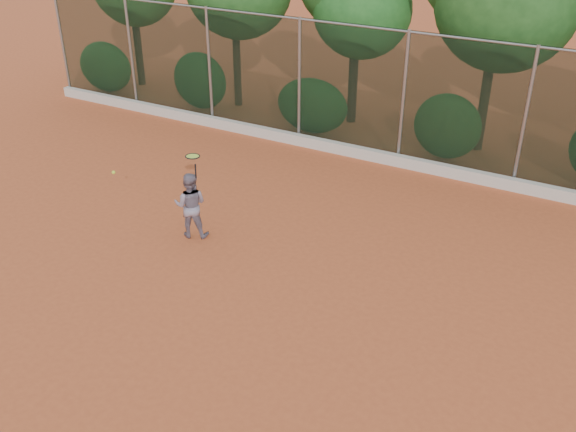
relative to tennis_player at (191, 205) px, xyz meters
The scene contains 6 objects.
ground 2.87m from the tennis_player, 26.74° to the right, with size 80.00×80.00×0.00m, color #B4512A.
concrete_curb 6.12m from the tennis_player, 65.96° to the left, with size 24.00×0.20×0.30m, color beige.
tennis_player is the anchor object (origin of this frame).
chainlink_fence 6.36m from the tennis_player, 66.63° to the left, with size 24.09×0.09×3.50m.
tennis_racket 1.18m from the tennis_player, 21.83° to the right, with size 0.38×0.38×0.52m.
tennis_ball_in_flight 1.74m from the tennis_player, 159.97° to the right, with size 0.07×0.07×0.07m.
Camera 1 is at (5.10, -8.13, 6.99)m, focal length 40.00 mm.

